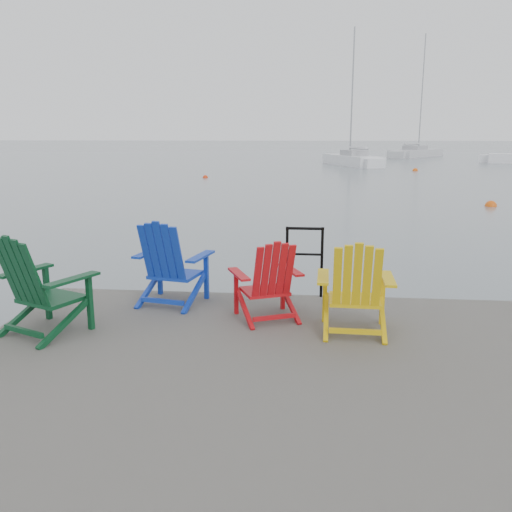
# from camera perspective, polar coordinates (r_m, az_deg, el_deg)

# --- Properties ---
(ground) EXTENTS (400.00, 400.00, 0.00)m
(ground) POSITION_cam_1_polar(r_m,az_deg,el_deg) (4.95, 1.48, -18.08)
(ground) COLOR slate
(ground) RESTS_ON ground
(dock) EXTENTS (6.00, 5.00, 1.40)m
(dock) POSITION_cam_1_polar(r_m,az_deg,el_deg) (4.78, 1.51, -14.50)
(dock) COLOR #2D2B28
(dock) RESTS_ON ground
(handrail) EXTENTS (0.48, 0.04, 0.90)m
(handrail) POSITION_cam_1_polar(r_m,az_deg,el_deg) (6.85, 5.12, 0.11)
(handrail) COLOR black
(handrail) RESTS_ON dock
(chair_green) EXTENTS (1.03, 0.99, 1.06)m
(chair_green) POSITION_cam_1_polar(r_m,az_deg,el_deg) (5.96, -21.84, -2.80)
(chair_green) COLOR #0A371B
(chair_green) RESTS_ON dock
(chair_blue) EXTENTS (0.94, 0.89, 1.04)m
(chair_blue) POSITION_cam_1_polar(r_m,az_deg,el_deg) (6.60, -9.04, -0.67)
(chair_blue) COLOR #0F2FA2
(chair_blue) RESTS_ON dock
(chair_red) EXTENTS (0.89, 0.85, 0.91)m
(chair_red) POSITION_cam_1_polar(r_m,az_deg,el_deg) (5.99, 1.30, -2.52)
(chair_red) COLOR #B20D13
(chair_red) RESTS_ON dock
(chair_yellow) EXTENTS (0.80, 0.75, 0.99)m
(chair_yellow) POSITION_cam_1_polar(r_m,az_deg,el_deg) (5.66, 10.44, -3.24)
(chair_yellow) COLOR gold
(chair_yellow) RESTS_ON dock
(sailboat_near) EXTENTS (4.60, 8.21, 11.07)m
(sailboat_near) POSITION_cam_1_polar(r_m,az_deg,el_deg) (45.84, 10.06, 9.84)
(sailboat_near) COLOR white
(sailboat_near) RESTS_ON ground
(sailboat_mid) EXTENTS (7.43, 9.62, 13.34)m
(sailboat_mid) POSITION_cam_1_polar(r_m,az_deg,el_deg) (64.07, 16.52, 10.29)
(sailboat_mid) COLOR silver
(sailboat_mid) RESTS_ON ground
(buoy_a) EXTENTS (0.41, 0.41, 0.41)m
(buoy_a) POSITION_cam_1_polar(r_m,az_deg,el_deg) (21.16, 23.48, 4.82)
(buoy_a) COLOR #E6560D
(buoy_a) RESTS_ON ground
(buoy_b) EXTENTS (0.32, 0.32, 0.32)m
(buoy_b) POSITION_cam_1_polar(r_m,az_deg,el_deg) (32.32, -5.36, 8.20)
(buoy_b) COLOR red
(buoy_b) RESTS_ON ground
(buoy_d) EXTENTS (0.38, 0.38, 0.38)m
(buoy_d) POSITION_cam_1_polar(r_m,az_deg,el_deg) (39.85, 16.41, 8.60)
(buoy_d) COLOR #E2540D
(buoy_d) RESTS_ON ground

